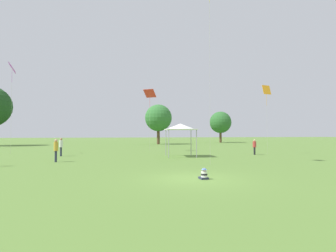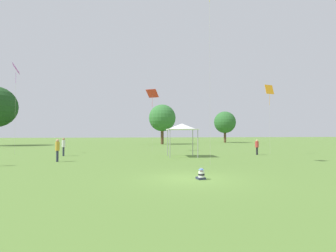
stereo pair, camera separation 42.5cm
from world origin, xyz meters
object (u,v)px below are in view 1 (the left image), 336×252
person_standing_3 (56,148)px  canopy_tent (180,127)px  distant_tree_0 (158,118)px  distant_tree_1 (220,122)px  person_standing_0 (254,146)px  person_standing_2 (61,145)px  kite_3 (150,94)px  kite_1 (12,69)px  kite_2 (267,91)px  seated_toddler (204,175)px

person_standing_3 → canopy_tent: size_ratio=0.56×
distant_tree_0 → distant_tree_1: 18.90m
person_standing_0 → person_standing_2: bearing=-23.7°
kite_3 → distant_tree_0: (5.29, 22.16, -1.65)m
person_standing_3 → distant_tree_0: bearing=132.3°
person_standing_0 → person_standing_3: person_standing_3 is taller
distant_tree_0 → canopy_tent: bearing=-96.7°
person_standing_2 → kite_1: size_ratio=0.18×
kite_1 → kite_2: size_ratio=1.31×
kite_1 → kite_2: kite_1 is taller
person_standing_2 → kite_1: (-5.65, 3.52, 8.08)m
person_standing_2 → distant_tree_0: size_ratio=0.21×
seated_toddler → person_standing_3: bearing=127.4°
seated_toddler → kite_2: kite_2 is taller
person_standing_0 → distant_tree_0: distant_tree_0 is taller
canopy_tent → distant_tree_0: distant_tree_0 is taller
person_standing_0 → kite_1: 27.30m
kite_2 → distant_tree_0: size_ratio=0.89×
distant_tree_0 → person_standing_2: bearing=-118.6°
kite_3 → distant_tree_1: bearing=-49.5°
kite_2 → person_standing_2: bearing=-151.9°
canopy_tent → person_standing_2: bearing=164.5°
kite_1 → person_standing_0: bearing=-74.2°
person_standing_2 → distant_tree_1: distant_tree_1 is taller
person_standing_0 → kite_3: 14.15m
person_standing_2 → distant_tree_1: size_ratio=0.23×
person_standing_3 → kite_1: size_ratio=0.18×
seated_toddler → person_standing_3: size_ratio=0.30×
person_standing_2 → canopy_tent: 11.93m
person_standing_0 → kite_1: size_ratio=0.16×
person_standing_3 → distant_tree_0: (14.39, 32.99, 4.52)m
person_standing_2 → kite_2: 22.35m
seated_toddler → kite_2: 19.46m
kite_1 → distant_tree_1: kite_1 is taller
distant_tree_1 → person_standing_3: bearing=-128.4°
seated_toddler → distant_tree_0: size_ratio=0.06×
person_standing_3 → kite_3: kite_3 is taller
seated_toddler → kite_3: bearing=85.1°
kite_1 → kite_3: kite_1 is taller
kite_2 → person_standing_0: bearing=-131.9°
canopy_tent → seated_toddler: bearing=-100.3°
person_standing_2 → kite_3: size_ratio=0.23×
distant_tree_1 → seated_toddler: bearing=-115.0°
kite_3 → distant_tree_0: size_ratio=0.92×
person_standing_0 → person_standing_2: size_ratio=0.89×
person_standing_2 → kite_1: bearing=158.8°
distant_tree_1 → canopy_tent: bearing=-119.2°
person_standing_0 → kite_3: bearing=-54.1°
canopy_tent → kite_2: bearing=6.0°
distant_tree_1 → distant_tree_0: bearing=-157.7°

